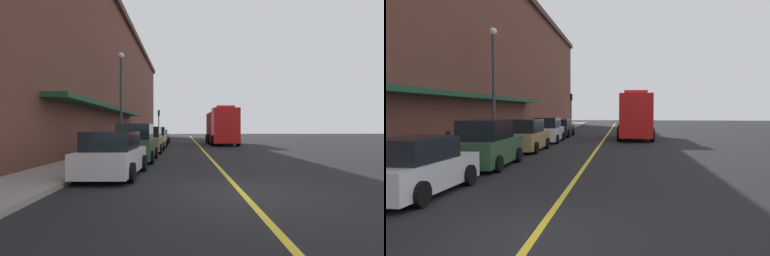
{
  "view_description": "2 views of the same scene",
  "coord_description": "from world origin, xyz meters",
  "views": [
    {
      "loc": [
        -1.57,
        -8.41,
        1.73
      ],
      "look_at": [
        -0.53,
        26.87,
        1.69
      ],
      "focal_mm": 30.02,
      "sensor_mm": 36.0,
      "label": 1
    },
    {
      "loc": [
        1.64,
        -6.7,
        2.33
      ],
      "look_at": [
        -2.16,
        23.85,
        0.86
      ],
      "focal_mm": 35.32,
      "sensor_mm": 36.0,
      "label": 2
    }
  ],
  "objects": [
    {
      "name": "ground_plane",
      "position": [
        0.0,
        25.0,
        0.0
      ],
      "size": [
        112.0,
        112.0,
        0.0
      ],
      "primitive_type": "plane",
      "color": "black"
    },
    {
      "name": "sidewalk_left",
      "position": [
        -6.2,
        25.0,
        0.07
      ],
      "size": [
        2.4,
        70.0,
        0.15
      ],
      "primitive_type": "cube",
      "color": "gray",
      "rests_on": "ground"
    },
    {
      "name": "lane_center_stripe",
      "position": [
        0.0,
        25.0,
        0.0
      ],
      "size": [
        0.16,
        70.0,
        0.01
      ],
      "primitive_type": "cube",
      "color": "gold",
      "rests_on": "ground"
    },
    {
      "name": "brick_building_left",
      "position": [
        -13.22,
        23.99,
        6.58
      ],
      "size": [
        12.82,
        64.0,
        13.14
      ],
      "color": "brown",
      "rests_on": "ground"
    },
    {
      "name": "parked_car_0",
      "position": [
        -4.03,
        2.96,
        0.75
      ],
      "size": [
        2.04,
        4.37,
        1.59
      ],
      "rotation": [
        0.0,
        0.0,
        1.55
      ],
      "color": "silver",
      "rests_on": "ground"
    },
    {
      "name": "parked_car_1",
      "position": [
        -3.96,
        8.16,
        0.89
      ],
      "size": [
        2.05,
        4.56,
        1.92
      ],
      "rotation": [
        0.0,
        0.0,
        1.59
      ],
      "color": "#2D5133",
      "rests_on": "ground"
    },
    {
      "name": "parked_car_2",
      "position": [
        -3.95,
        14.18,
        0.84
      ],
      "size": [
        2.04,
        4.64,
        1.8
      ],
      "rotation": [
        0.0,
        0.0,
        1.57
      ],
      "color": "#A5844C",
      "rests_on": "ground"
    },
    {
      "name": "parked_car_3",
      "position": [
        -3.92,
        20.24,
        0.83
      ],
      "size": [
        2.05,
        4.64,
        1.78
      ],
      "rotation": [
        0.0,
        0.0,
        1.59
      ],
      "color": "silver",
      "rests_on": "ground"
    },
    {
      "name": "parked_car_4",
      "position": [
        -4.04,
        26.24,
        0.73
      ],
      "size": [
        2.1,
        4.77,
        1.53
      ],
      "rotation": [
        0.0,
        0.0,
        1.56
      ],
      "color": "black",
      "rests_on": "ground"
    },
    {
      "name": "fire_truck",
      "position": [
        2.4,
        24.21,
        1.8
      ],
      "size": [
        2.8,
        8.14,
        3.78
      ],
      "rotation": [
        0.0,
        0.0,
        -1.56
      ],
      "color": "red",
      "rests_on": "ground"
    },
    {
      "name": "parking_meter_0",
      "position": [
        -5.35,
        4.62,
        1.06
      ],
      "size": [
        0.14,
        0.18,
        1.33
      ],
      "color": "#4C4C51",
      "rests_on": "sidewalk_left"
    },
    {
      "name": "parking_meter_1",
      "position": [
        -5.35,
        7.51,
        1.06
      ],
      "size": [
        0.14,
        0.18,
        1.33
      ],
      "color": "#4C4C51",
      "rests_on": "sidewalk_left"
    },
    {
      "name": "street_lamp_left",
      "position": [
        -5.95,
        14.54,
        4.4
      ],
      "size": [
        0.44,
        0.44,
        6.94
      ],
      "color": "#33383D",
      "rests_on": "sidewalk_left"
    },
    {
      "name": "traffic_light_near",
      "position": [
        -5.29,
        41.85,
        3.16
      ],
      "size": [
        0.38,
        0.36,
        4.3
      ],
      "color": "#232326",
      "rests_on": "sidewalk_left"
    }
  ]
}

